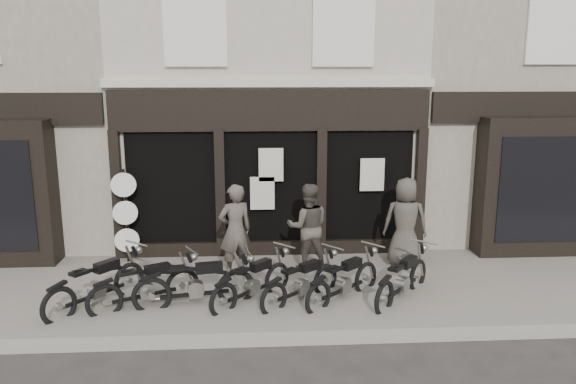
{
  "coord_description": "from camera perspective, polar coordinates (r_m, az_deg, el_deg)",
  "views": [
    {
      "loc": [
        -0.36,
        -9.6,
        4.32
      ],
      "look_at": [
        0.31,
        1.6,
        1.88
      ],
      "focal_mm": 35.0,
      "sensor_mm": 36.0,
      "label": 1
    }
  ],
  "objects": [
    {
      "name": "ground_plane",
      "position": [
        10.53,
        -1.19,
        -11.96
      ],
      "size": [
        90.0,
        90.0,
        0.0
      ],
      "primitive_type": "plane",
      "color": "#2D2B28",
      "rests_on": "ground"
    },
    {
      "name": "pavement",
      "position": [
        11.33,
        -1.37,
        -9.82
      ],
      "size": [
        30.0,
        4.2,
        0.12
      ],
      "primitive_type": "cube",
      "color": "slate",
      "rests_on": "ground_plane"
    },
    {
      "name": "kerb",
      "position": [
        9.38,
        -0.88,
        -14.72
      ],
      "size": [
        30.0,
        0.25,
        0.13
      ],
      "primitive_type": "cube",
      "color": "gray",
      "rests_on": "ground_plane"
    },
    {
      "name": "central_building",
      "position": [
        15.56,
        -2.14,
        11.37
      ],
      "size": [
        7.3,
        6.22,
        8.34
      ],
      "color": "#C0B4A4",
      "rests_on": "ground"
    },
    {
      "name": "neighbour_left",
      "position": [
        16.61,
        -24.98,
        10.17
      ],
      "size": [
        5.6,
        6.73,
        8.34
      ],
      "color": "#9F9586",
      "rests_on": "ground"
    },
    {
      "name": "neighbour_right",
      "position": [
        16.89,
        20.34,
        10.56
      ],
      "size": [
        5.6,
        6.73,
        8.34
      ],
      "color": "#9F9586",
      "rests_on": "ground"
    },
    {
      "name": "motorcycle_0",
      "position": [
        10.97,
        -18.82,
        -9.24
      ],
      "size": [
        1.59,
        1.87,
        1.06
      ],
      "rotation": [
        0.0,
        0.0,
        0.9
      ],
      "color": "black",
      "rests_on": "ground"
    },
    {
      "name": "motorcycle_1",
      "position": [
        10.71,
        -14.22,
        -9.58
      ],
      "size": [
        1.94,
        1.27,
        1.02
      ],
      "rotation": [
        0.0,
        0.0,
        0.5
      ],
      "color": "black",
      "rests_on": "ground"
    },
    {
      "name": "motorcycle_2",
      "position": [
        10.53,
        -9.3,
        -9.6
      ],
      "size": [
        2.23,
        0.77,
        1.08
      ],
      "rotation": [
        0.0,
        0.0,
        0.2
      ],
      "color": "black",
      "rests_on": "ground"
    },
    {
      "name": "motorcycle_3",
      "position": [
        10.63,
        -3.62,
        -9.44
      ],
      "size": [
        1.61,
        1.62,
        0.99
      ],
      "rotation": [
        0.0,
        0.0,
        0.79
      ],
      "color": "black",
      "rests_on": "ground"
    },
    {
      "name": "motorcycle_4",
      "position": [
        10.62,
        1.39,
        -9.49
      ],
      "size": [
        1.66,
        1.5,
        0.97
      ],
      "rotation": [
        0.0,
        0.0,
        0.72
      ],
      "color": "black",
      "rests_on": "ground"
    },
    {
      "name": "motorcycle_5",
      "position": [
        10.71,
        5.7,
        -9.29
      ],
      "size": [
        1.68,
        1.57,
        0.99
      ],
      "rotation": [
        0.0,
        0.0,
        0.74
      ],
      "color": "black",
      "rests_on": "ground"
    },
    {
      "name": "motorcycle_6",
      "position": [
        10.94,
        11.56,
        -9.01
      ],
      "size": [
        1.54,
        1.74,
        1.0
      ],
      "rotation": [
        0.0,
        0.0,
        0.87
      ],
      "color": "black",
      "rests_on": "ground"
    },
    {
      "name": "man_left",
      "position": [
        11.63,
        -5.38,
        -3.9
      ],
      "size": [
        0.83,
        0.69,
        1.95
      ],
      "primitive_type": "imported",
      "rotation": [
        0.0,
        0.0,
        3.52
      ],
      "color": "#4D463F",
      "rests_on": "pavement"
    },
    {
      "name": "man_centre",
      "position": [
        11.98,
        2.04,
        -3.55
      ],
      "size": [
        0.92,
        0.72,
        1.87
      ],
      "primitive_type": "imported",
      "rotation": [
        0.0,
        0.0,
        3.13
      ],
      "color": "#49413B",
      "rests_on": "pavement"
    },
    {
      "name": "man_right",
      "position": [
        12.49,
        11.83,
        -2.97
      ],
      "size": [
        1.06,
        0.81,
        1.95
      ],
      "primitive_type": "imported",
      "rotation": [
        0.0,
        0.0,
        2.93
      ],
      "color": "#443E38",
      "rests_on": "pavement"
    },
    {
      "name": "advert_sign_post",
      "position": [
        12.9,
        -16.13,
        -2.77
      ],
      "size": [
        0.54,
        0.35,
        2.22
      ],
      "rotation": [
        0.0,
        0.0,
        0.21
      ],
      "color": "black",
      "rests_on": "ground"
    }
  ]
}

